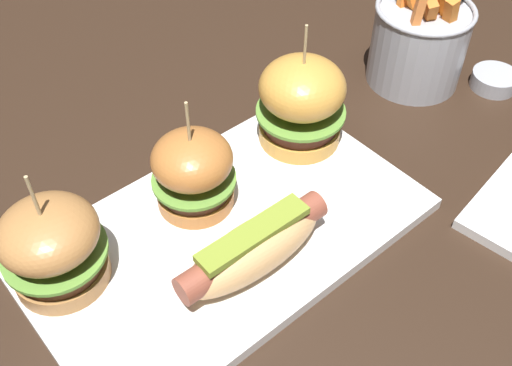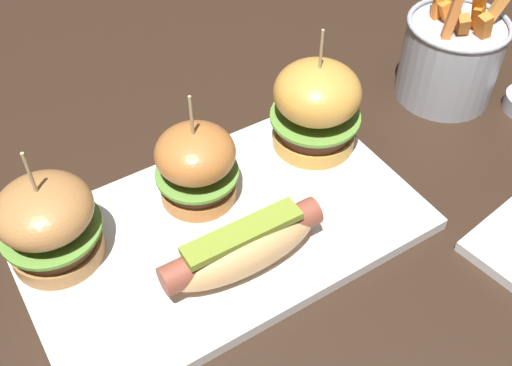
# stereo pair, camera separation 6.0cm
# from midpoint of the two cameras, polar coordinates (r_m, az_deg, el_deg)

# --- Properties ---
(ground_plane) EXTENTS (3.00, 3.00, 0.00)m
(ground_plane) POSITION_cam_midpoint_polar(r_m,az_deg,el_deg) (0.63, -5.53, -5.27)
(ground_plane) COLOR black
(platter_main) EXTENTS (0.40, 0.23, 0.01)m
(platter_main) POSITION_cam_midpoint_polar(r_m,az_deg,el_deg) (0.62, -5.58, -4.87)
(platter_main) COLOR white
(platter_main) RESTS_ON ground
(hot_dog) EXTENTS (0.16, 0.06, 0.05)m
(hot_dog) POSITION_cam_midpoint_polar(r_m,az_deg,el_deg) (0.57, -3.28, -6.21)
(hot_dog) COLOR tan
(hot_dog) RESTS_ON platter_main
(slider_left) EXTENTS (0.10, 0.10, 0.13)m
(slider_left) POSITION_cam_midpoint_polar(r_m,az_deg,el_deg) (0.58, -21.36, -5.71)
(slider_left) COLOR #AE753F
(slider_left) RESTS_ON platter_main
(slider_center) EXTENTS (0.09, 0.09, 0.13)m
(slider_center) POSITION_cam_midpoint_polar(r_m,az_deg,el_deg) (0.61, -8.69, 0.96)
(slider_center) COLOR #B76E33
(slider_center) RESTS_ON platter_main
(slider_right) EXTENTS (0.10, 0.10, 0.15)m
(slider_right) POSITION_cam_midpoint_polar(r_m,az_deg,el_deg) (0.67, 1.72, 7.52)
(slider_right) COLOR gold
(slider_right) RESTS_ON platter_main
(fries_bucket) EXTENTS (0.12, 0.12, 0.15)m
(fries_bucket) POSITION_cam_midpoint_polar(r_m,az_deg,el_deg) (0.81, 12.94, 12.64)
(fries_bucket) COLOR #A8AAB2
(fries_bucket) RESTS_ON ground
(sauce_ramekin) EXTENTS (0.06, 0.06, 0.02)m
(sauce_ramekin) POSITION_cam_midpoint_polar(r_m,az_deg,el_deg) (0.85, 19.55, 9.02)
(sauce_ramekin) COLOR #A8AAB2
(sauce_ramekin) RESTS_ON ground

